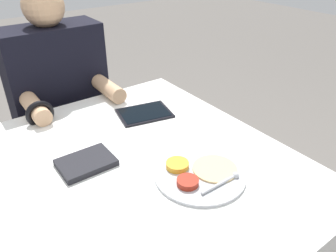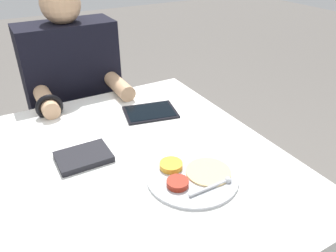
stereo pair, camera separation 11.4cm
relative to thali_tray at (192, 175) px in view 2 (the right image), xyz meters
The scene contains 5 objects.
dining_table 0.43m from the thali_tray, 129.07° to the left, with size 0.98×1.08×0.72m.
thali_tray is the anchor object (origin of this frame).
red_notebook 0.36m from the thali_tray, 135.55° to the left, with size 0.17×0.13×0.02m.
tablet_device 0.44m from the thali_tray, 79.92° to the left, with size 0.24×0.20×0.01m.
person_diner 0.90m from the thali_tray, 97.91° to the left, with size 0.44×0.42×1.18m.
Camera 2 is at (-0.31, -0.81, 1.36)m, focal length 35.00 mm.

